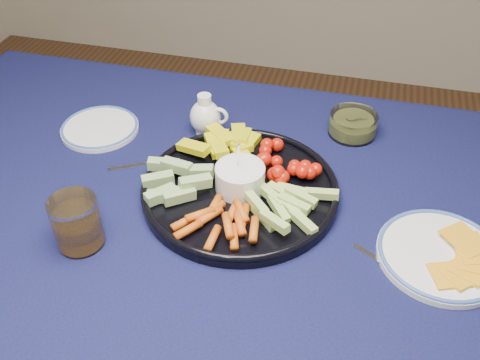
% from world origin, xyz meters
% --- Properties ---
extents(dining_table, '(1.67, 1.07, 0.75)m').
position_xyz_m(dining_table, '(0.00, 0.00, 0.66)').
color(dining_table, '#4B3219').
rests_on(dining_table, ground).
extents(crudite_platter, '(0.40, 0.40, 0.13)m').
position_xyz_m(crudite_platter, '(-0.00, 0.08, 0.77)').
color(crudite_platter, black).
rests_on(crudite_platter, dining_table).
extents(creamer_pitcher, '(0.09, 0.07, 0.10)m').
position_xyz_m(creamer_pitcher, '(-0.13, 0.28, 0.79)').
color(creamer_pitcher, white).
rests_on(creamer_pitcher, dining_table).
extents(pickle_bowl, '(0.11, 0.11, 0.05)m').
position_xyz_m(pickle_bowl, '(0.20, 0.36, 0.77)').
color(pickle_bowl, silver).
rests_on(pickle_bowl, dining_table).
extents(cheese_plate, '(0.23, 0.23, 0.03)m').
position_xyz_m(cheese_plate, '(0.39, 0.00, 0.76)').
color(cheese_plate, white).
rests_on(cheese_plate, dining_table).
extents(juice_tumbler, '(0.09, 0.09, 0.10)m').
position_xyz_m(juice_tumbler, '(-0.25, -0.12, 0.79)').
color(juice_tumbler, silver).
rests_on(juice_tumbler, dining_table).
extents(fork_left, '(0.15, 0.10, 0.00)m').
position_xyz_m(fork_left, '(-0.21, 0.13, 0.75)').
color(fork_left, white).
rests_on(fork_left, dining_table).
extents(fork_right, '(0.15, 0.10, 0.00)m').
position_xyz_m(fork_right, '(0.33, -0.05, 0.75)').
color(fork_right, white).
rests_on(fork_right, dining_table).
extents(side_plate_extra, '(0.18, 0.18, 0.02)m').
position_xyz_m(side_plate_extra, '(-0.38, 0.22, 0.75)').
color(side_plate_extra, white).
rests_on(side_plate_extra, dining_table).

